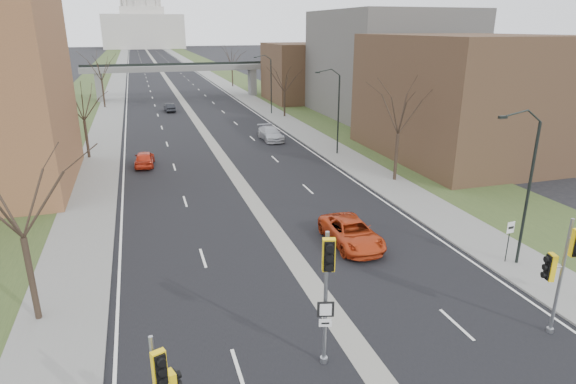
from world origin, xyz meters
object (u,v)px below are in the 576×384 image
signal_pole_median (327,278)px  car_left_far (170,108)px  speed_limit_sign (509,234)px  car_right_mid (271,134)px  signal_pole_right (563,262)px  car_left_near (144,159)px  car_right_near (351,233)px

signal_pole_median → car_left_far: size_ratio=1.46×
speed_limit_sign → car_right_mid: size_ratio=0.45×
speed_limit_sign → car_left_far: (-14.28, 58.62, -1.14)m
speed_limit_sign → car_left_far: speed_limit_sign is taller
speed_limit_sign → signal_pole_right: bearing=-121.6°
car_left_near → car_right_near: (11.63, -22.13, 0.04)m
car_right_near → car_right_mid: size_ratio=1.04×
car_left_near → car_right_mid: bearing=-149.1°
speed_limit_sign → car_left_near: bearing=119.0°
speed_limit_sign → car_right_near: (-7.29, 4.91, -1.01)m
signal_pole_right → car_left_near: signal_pole_right is taller
signal_pole_median → signal_pole_right: size_ratio=1.06×
car_left_far → car_right_mid: bearing=107.9°
signal_pole_median → speed_limit_sign: (12.99, 5.18, -2.17)m
signal_pole_right → car_left_far: (-11.34, 64.73, -2.88)m
car_left_near → car_left_far: (4.64, 31.59, -0.10)m
signal_pole_median → car_right_mid: 40.49m
car_left_near → car_right_mid: car_right_mid is taller
car_right_near → car_right_mid: (2.90, 29.35, 0.00)m
car_left_far → car_right_near: 54.17m
car_left_far → car_right_mid: size_ratio=0.72×
signal_pole_median → car_left_near: signal_pole_median is taller
signal_pole_right → car_right_mid: 40.49m
car_left_far → car_right_near: bearing=93.2°
car_right_mid → signal_pole_median: bearing=-103.4°
signal_pole_right → car_right_mid: bearing=106.4°
speed_limit_sign → car_right_mid: (-4.39, 34.26, -1.01)m
signal_pole_median → car_left_near: (-5.93, 32.22, -3.21)m
signal_pole_right → car_right_near: (-4.35, 11.02, -2.74)m
speed_limit_sign → car_left_far: bearing=97.7°
car_left_near → car_right_near: bearing=122.2°
car_left_near → signal_pole_right: bearing=120.2°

